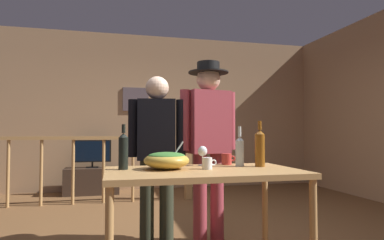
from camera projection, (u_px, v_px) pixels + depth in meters
ground_plane at (207, 237)px, 3.28m from camera, size 7.90×7.90×0.00m
back_wall at (163, 112)px, 6.29m from camera, size 6.03×0.10×2.86m
framed_picture at (136, 99)px, 6.12m from camera, size 0.47×0.03×0.43m
stair_railing at (119, 160)px, 4.95m from camera, size 3.09×0.10×1.03m
tv_console at (92, 181)px, 5.61m from camera, size 0.90×0.40×0.44m
flat_screen_tv at (92, 152)px, 5.60m from camera, size 0.62×0.12×0.47m
serving_table at (203, 180)px, 2.41m from camera, size 1.40×0.80×0.77m
salad_bowl at (167, 159)px, 2.44m from camera, size 0.33×0.33×0.21m
wine_glass at (203, 152)px, 2.71m from camera, size 0.08×0.08×0.16m
wine_bottle_clear at (240, 151)px, 2.65m from camera, size 0.07×0.07×0.32m
wine_bottle_amber at (260, 147)px, 2.63m from camera, size 0.08×0.08×0.36m
wine_bottle_dark at (123, 151)px, 2.42m from camera, size 0.07×0.07×0.33m
mug_red at (227, 159)px, 2.78m from camera, size 0.12×0.08×0.09m
mug_white at (207, 163)px, 2.44m from camera, size 0.11×0.07×0.09m
person_standing_left at (157, 147)px, 3.05m from camera, size 0.52×0.28×1.56m
person_standing_right at (208, 133)px, 3.17m from camera, size 0.57×0.39×1.72m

